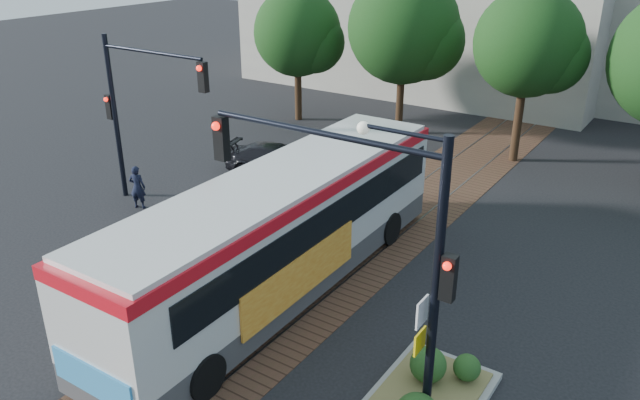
{
  "coord_description": "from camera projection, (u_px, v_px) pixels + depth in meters",
  "views": [
    {
      "loc": [
        8.73,
        -10.01,
        9.29
      ],
      "look_at": [
        -1.06,
        4.65,
        1.6
      ],
      "focal_mm": 35.0,
      "sensor_mm": 36.0,
      "label": 1
    }
  ],
  "objects": [
    {
      "name": "tree_row",
      "position": [
        523.0,
        46.0,
        25.75
      ],
      "size": [
        26.4,
        5.6,
        7.67
      ],
      "color": "#382314",
      "rests_on": "ground"
    },
    {
      "name": "signal_pole_main",
      "position": [
        377.0,
        230.0,
        11.54
      ],
      "size": [
        5.49,
        0.46,
        6.0
      ],
      "color": "black",
      "rests_on": "ground"
    },
    {
      "name": "warehouses",
      "position": [
        556.0,
        31.0,
        36.44
      ],
      "size": [
        40.0,
        13.0,
        8.0
      ],
      "color": "#ADA899",
      "rests_on": "ground"
    },
    {
      "name": "officer",
      "position": [
        137.0,
        187.0,
        22.29
      ],
      "size": [
        0.69,
        0.59,
        1.6
      ],
      "primitive_type": "imported",
      "rotation": [
        0.0,
        0.0,
        3.56
      ],
      "color": "black",
      "rests_on": "ground"
    },
    {
      "name": "signal_pole_left",
      "position": [
        134.0,
        99.0,
        21.54
      ],
      "size": [
        4.99,
        0.34,
        6.0
      ],
      "color": "black",
      "rests_on": "ground"
    },
    {
      "name": "ground",
      "position": [
        253.0,
        328.0,
        15.78
      ],
      "size": [
        120.0,
        120.0,
        0.0
      ],
      "primitive_type": "plane",
      "color": "black",
      "rests_on": "ground"
    },
    {
      "name": "trackbed",
      "position": [
        337.0,
        263.0,
        18.83
      ],
      "size": [
        3.6,
        40.0,
        0.02
      ],
      "color": "#533426",
      "rests_on": "ground"
    },
    {
      "name": "city_bus",
      "position": [
        284.0,
        226.0,
        16.88
      ],
      "size": [
        2.89,
        12.75,
        3.4
      ],
      "rotation": [
        0.0,
        0.0,
        0.01
      ],
      "color": "#424244",
      "rests_on": "ground"
    },
    {
      "name": "parked_car",
      "position": [
        277.0,
        160.0,
        25.4
      ],
      "size": [
        4.6,
        2.83,
        1.24
      ],
      "primitive_type": "imported",
      "rotation": [
        0.0,
        0.0,
        1.84
      ],
      "color": "black",
      "rests_on": "ground"
    }
  ]
}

